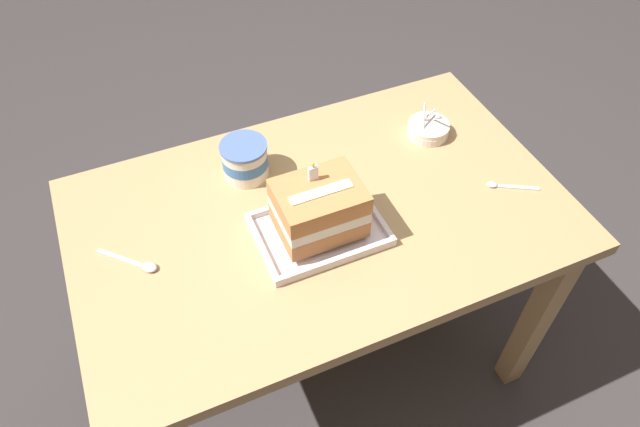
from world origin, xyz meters
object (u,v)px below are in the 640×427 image
object	(u,v)px
birthday_cake	(319,208)
bowl_stack	(428,129)
foil_tray	(319,231)
serving_spoon_by_bowls	(502,185)
ice_cream_tub	(245,160)
serving_spoon_near_tray	(143,265)

from	to	relation	value
birthday_cake	bowl_stack	distance (m)	0.46
foil_tray	serving_spoon_by_bowls	world-z (taller)	foil_tray
ice_cream_tub	serving_spoon_by_bowls	distance (m)	0.65
birthday_cake	ice_cream_tub	world-z (taller)	birthday_cake
birthday_cake	serving_spoon_near_tray	xyz separation A→B (m)	(-0.40, 0.07, -0.08)
birthday_cake	serving_spoon_by_bowls	distance (m)	0.49
birthday_cake	bowl_stack	bearing A→B (deg)	26.36
foil_tray	bowl_stack	bearing A→B (deg)	26.37
bowl_stack	serving_spoon_by_bowls	xyz separation A→B (m)	(0.07, -0.25, -0.01)
bowl_stack	foil_tray	bearing A→B (deg)	-153.63
ice_cream_tub	birthday_cake	bearing A→B (deg)	-69.82
serving_spoon_near_tray	foil_tray	bearing A→B (deg)	-9.35
bowl_stack	serving_spoon_near_tray	world-z (taller)	bowl_stack
serving_spoon_near_tray	serving_spoon_by_bowls	size ratio (longest dim) A/B	1.01
serving_spoon_by_bowls	ice_cream_tub	bearing A→B (deg)	152.60
serving_spoon_by_bowls	birthday_cake	bearing A→B (deg)	174.76
bowl_stack	serving_spoon_near_tray	xyz separation A→B (m)	(-0.81, -0.14, -0.01)
ice_cream_tub	foil_tray	bearing A→B (deg)	-69.83
foil_tray	ice_cream_tub	xyz separation A→B (m)	(-0.09, 0.25, 0.04)
bowl_stack	serving_spoon_by_bowls	world-z (taller)	bowl_stack
foil_tray	serving_spoon_near_tray	world-z (taller)	foil_tray
birthday_cake	serving_spoon_near_tray	size ratio (longest dim) A/B	1.54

